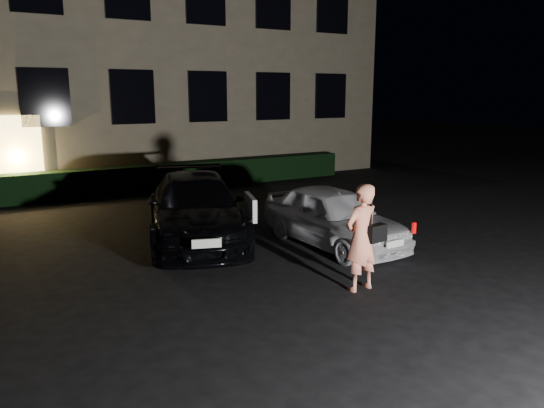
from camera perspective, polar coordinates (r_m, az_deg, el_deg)
ground at (r=8.45m, az=7.35°, el=-10.12°), size 80.00×80.00×0.00m
building at (r=21.89m, az=-18.24°, el=18.85°), size 20.00×8.11×12.00m
hedge at (r=17.57m, az=-13.92°, el=2.65°), size 15.00×0.70×0.85m
sedan at (r=11.59m, az=-8.20°, el=-0.42°), size 3.35×5.18×1.40m
hatch at (r=11.11m, az=6.57°, el=-1.31°), size 1.60×3.71×1.25m
man at (r=8.62m, az=9.62°, el=-3.56°), size 0.76×0.49×1.75m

